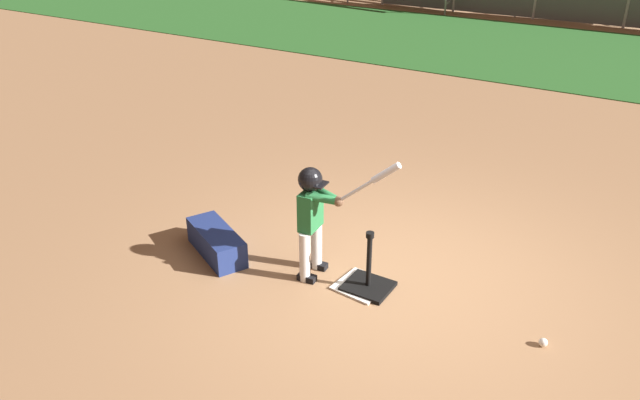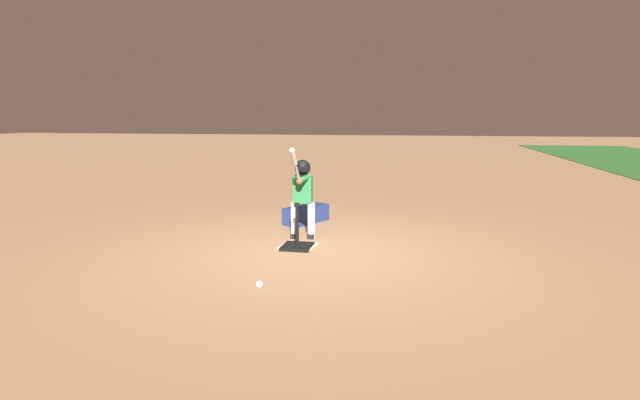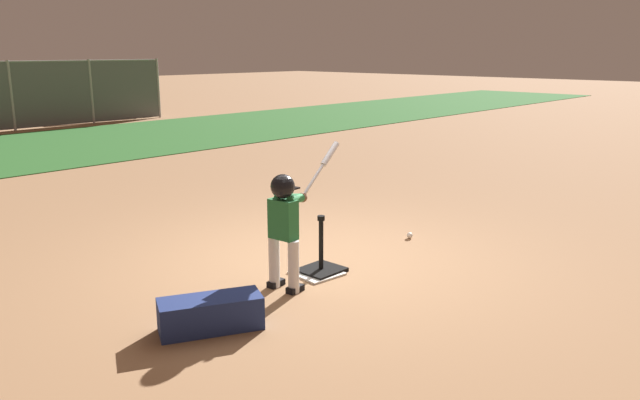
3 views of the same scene
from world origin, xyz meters
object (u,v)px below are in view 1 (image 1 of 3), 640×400
at_px(batting_tee, 368,281).
at_px(equipment_bag, 216,242).
at_px(batter_child, 314,209).
at_px(baseball, 543,342).
at_px(bleachers_left_center, 578,0).

distance_m(batting_tee, equipment_bag, 1.65).
xyz_separation_m(batter_child, equipment_bag, (-1.06, -0.20, -0.59)).
xyz_separation_m(batting_tee, baseball, (1.62, 0.02, -0.04)).
bearing_deg(batting_tee, baseball, 0.64).
height_order(batting_tee, baseball, batting_tee).
bearing_deg(equipment_bag, bleachers_left_center, 115.48).
xyz_separation_m(batter_child, bleachers_left_center, (-0.62, 15.35, -0.22)).
bearing_deg(baseball, batter_child, -177.85).
bearing_deg(bleachers_left_center, batting_tee, -85.59).
bearing_deg(batter_child, batting_tee, 6.50).
relative_size(batting_tee, equipment_bag, 0.73).
xyz_separation_m(batting_tee, equipment_bag, (-1.62, -0.26, 0.06)).
relative_size(batter_child, bleachers_left_center, 0.38).
distance_m(batter_child, bleachers_left_center, 15.36).
relative_size(baseball, equipment_bag, 0.09).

